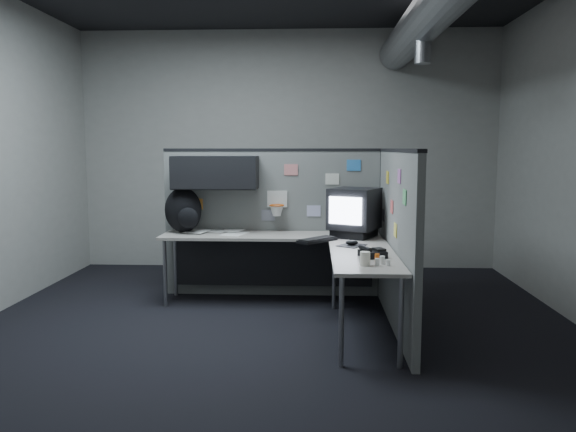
{
  "coord_description": "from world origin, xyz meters",
  "views": [
    {
      "loc": [
        0.35,
        -4.85,
        1.64
      ],
      "look_at": [
        0.11,
        0.35,
        1.0
      ],
      "focal_mm": 35.0,
      "sensor_mm": 36.0,
      "label": 1
    }
  ],
  "objects_px": {
    "desk": "(293,250)",
    "monitor": "(354,212)",
    "keyboard": "(317,240)",
    "phone": "(372,253)",
    "backpack": "(184,211)"
  },
  "relations": [
    {
      "from": "keyboard",
      "to": "phone",
      "type": "relative_size",
      "value": 1.65
    },
    {
      "from": "desk",
      "to": "backpack",
      "type": "xyz_separation_m",
      "value": [
        -1.19,
        0.37,
        0.35
      ]
    },
    {
      "from": "keyboard",
      "to": "backpack",
      "type": "bearing_deg",
      "value": 157.98
    },
    {
      "from": "desk",
      "to": "monitor",
      "type": "height_order",
      "value": "monitor"
    },
    {
      "from": "backpack",
      "to": "monitor",
      "type": "bearing_deg",
      "value": -17.54
    },
    {
      "from": "desk",
      "to": "monitor",
      "type": "distance_m",
      "value": 0.74
    },
    {
      "from": "monitor",
      "to": "keyboard",
      "type": "relative_size",
      "value": 1.41
    },
    {
      "from": "monitor",
      "to": "backpack",
      "type": "height_order",
      "value": "monitor"
    },
    {
      "from": "keyboard",
      "to": "phone",
      "type": "height_order",
      "value": "phone"
    },
    {
      "from": "backpack",
      "to": "keyboard",
      "type": "bearing_deg",
      "value": -31.31
    },
    {
      "from": "desk",
      "to": "keyboard",
      "type": "height_order",
      "value": "keyboard"
    },
    {
      "from": "phone",
      "to": "desk",
      "type": "bearing_deg",
      "value": 116.74
    },
    {
      "from": "desk",
      "to": "monitor",
      "type": "bearing_deg",
      "value": 15.01
    },
    {
      "from": "desk",
      "to": "backpack",
      "type": "height_order",
      "value": "backpack"
    },
    {
      "from": "keyboard",
      "to": "monitor",
      "type": "bearing_deg",
      "value": 38.71
    }
  ]
}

